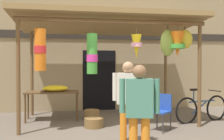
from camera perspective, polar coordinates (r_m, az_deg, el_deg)
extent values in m
plane|color=#60564C|center=(6.27, -1.78, -12.87)|extent=(30.00, 30.00, 0.00)
cube|color=#9E8966|center=(8.75, -4.29, 4.43)|extent=(11.04, 0.25, 4.04)
cube|color=#2D2823|center=(8.64, -4.20, 7.69)|extent=(9.93, 0.04, 0.24)
cube|color=black|center=(8.64, -2.85, -2.28)|extent=(1.10, 0.03, 2.00)
cylinder|color=brown|center=(5.91, -20.09, -1.45)|extent=(0.09, 0.09, 2.52)
cylinder|color=brown|center=(6.63, 18.84, -1.15)|extent=(0.09, 0.09, 2.52)
cylinder|color=brown|center=(8.08, -17.35, -0.73)|extent=(0.09, 0.09, 2.52)
cylinder|color=brown|center=(8.63, 11.78, -0.58)|extent=(0.09, 0.09, 2.52)
cylinder|color=brown|center=(5.99, 0.55, 10.77)|extent=(4.43, 0.10, 0.10)
cylinder|color=brown|center=(8.16, -2.30, 9.27)|extent=(4.43, 0.10, 0.10)
cube|color=olive|center=(7.08, -1.10, 10.27)|extent=(4.73, 2.70, 0.31)
cylinder|color=brown|center=(5.88, -15.69, 9.59)|extent=(0.01, 0.01, 0.16)
cylinder|color=orange|center=(5.83, -15.66, 4.34)|extent=(0.24, 0.24, 0.91)
cylinder|color=red|center=(5.83, -15.66, 4.37)|extent=(0.26, 0.26, 0.16)
cylinder|color=brown|center=(5.99, -4.46, 9.15)|extent=(0.01, 0.01, 0.23)
cylinder|color=green|center=(5.93, -4.45, 3.61)|extent=(0.24, 0.24, 0.93)
cylinder|color=#D13399|center=(5.93, -4.45, 2.61)|extent=(0.26, 0.26, 0.17)
cylinder|color=brown|center=(6.16, 5.46, 8.92)|extent=(0.01, 0.01, 0.23)
cone|color=yellow|center=(6.12, 5.45, 5.21)|extent=(0.24, 0.24, 0.56)
cylinder|color=pink|center=(6.12, 5.45, 5.59)|extent=(0.26, 0.26, 0.10)
cylinder|color=brown|center=(6.38, 14.35, 8.95)|extent=(0.01, 0.01, 0.16)
cone|color=orange|center=(6.34, 14.33, 5.57)|extent=(0.32, 0.32, 0.59)
cylinder|color=green|center=(6.34, 14.33, 5.09)|extent=(0.35, 0.35, 0.11)
cylinder|color=#4C3D23|center=(6.60, 15.87, 8.99)|extent=(0.02, 0.02, 0.09)
ellipsoid|color=yellow|center=(6.57, 15.86, 6.60)|extent=(0.37, 0.32, 0.46)
cylinder|color=#4C3D23|center=(6.46, 12.27, 9.17)|extent=(0.02, 0.02, 0.09)
ellipsoid|color=#89A842|center=(6.42, 12.25, 5.89)|extent=(0.36, 0.31, 0.65)
cube|color=brown|center=(7.24, -13.13, -4.77)|extent=(1.45, 0.61, 0.04)
cylinder|color=brown|center=(7.11, -18.71, -8.15)|extent=(0.05, 0.05, 0.76)
cylinder|color=brown|center=(7.04, -7.69, -8.20)|extent=(0.05, 0.05, 0.76)
cylinder|color=brown|center=(7.61, -18.11, -7.53)|extent=(0.05, 0.05, 0.76)
cylinder|color=brown|center=(7.54, -7.84, -7.56)|extent=(0.05, 0.05, 0.76)
ellipsoid|color=yellow|center=(7.19, -12.45, -3.99)|extent=(0.68, 0.48, 0.17)
ellipsoid|color=#D13399|center=(7.14, -11.65, -3.96)|extent=(0.31, 0.24, 0.12)
cube|color=#2347A8|center=(6.09, 10.57, -9.08)|extent=(0.56, 0.56, 0.04)
cube|color=#2347A8|center=(6.22, 11.41, -7.01)|extent=(0.28, 0.33, 0.40)
cylinder|color=#333338|center=(6.08, 8.20, -11.22)|extent=(0.03, 0.03, 0.44)
cylinder|color=#333338|center=(5.90, 11.22, -11.61)|extent=(0.03, 0.03, 0.44)
cylinder|color=#333338|center=(6.38, 9.96, -10.63)|extent=(0.03, 0.03, 0.44)
cylinder|color=#333338|center=(6.21, 12.88, -10.97)|extent=(0.03, 0.03, 0.44)
cylinder|color=olive|center=(7.34, -4.51, -9.80)|extent=(0.43, 0.43, 0.25)
cylinder|color=brown|center=(6.39, -4.04, -11.57)|extent=(0.47, 0.47, 0.23)
torus|color=black|center=(7.70, 22.16, -7.82)|extent=(0.70, 0.23, 0.71)
torus|color=black|center=(6.99, 16.23, -8.70)|extent=(0.70, 0.23, 0.71)
cylinder|color=navy|center=(7.30, 19.36, -6.55)|extent=(0.86, 0.26, 0.04)
cylinder|color=navy|center=(7.26, 18.77, -7.94)|extent=(0.49, 0.16, 0.31)
cylinder|color=navy|center=(7.09, 17.69, -5.46)|extent=(0.03, 0.03, 0.30)
cube|color=black|center=(7.07, 17.70, -4.18)|extent=(0.21, 0.13, 0.05)
cylinder|color=#262628|center=(7.58, 21.79, -4.30)|extent=(0.13, 0.43, 0.02)
cylinder|color=orange|center=(5.00, 2.51, -11.92)|extent=(0.13, 0.13, 0.78)
cylinder|color=orange|center=(4.98, 4.61, -11.97)|extent=(0.13, 0.13, 0.78)
cube|color=silver|center=(4.88, 3.57, -4.10)|extent=(0.45, 0.34, 0.59)
cylinder|color=silver|center=(4.91, 0.60, -3.72)|extent=(0.08, 0.08, 0.53)
cylinder|color=silver|center=(4.86, 6.57, -3.78)|extent=(0.08, 0.08, 0.53)
sphere|color=tan|center=(4.86, 3.58, 0.61)|extent=(0.22, 0.22, 0.22)
cube|color=#4C8E7A|center=(3.84, 6.10, -6.14)|extent=(0.44, 0.32, 0.56)
cylinder|color=#4C8E7A|center=(3.84, 2.28, -5.71)|extent=(0.08, 0.08, 0.51)
cylinder|color=#4C8E7A|center=(3.85, 9.92, -5.71)|extent=(0.08, 0.08, 0.51)
sphere|color=#896042|center=(3.81, 6.11, -0.38)|extent=(0.21, 0.21, 0.21)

